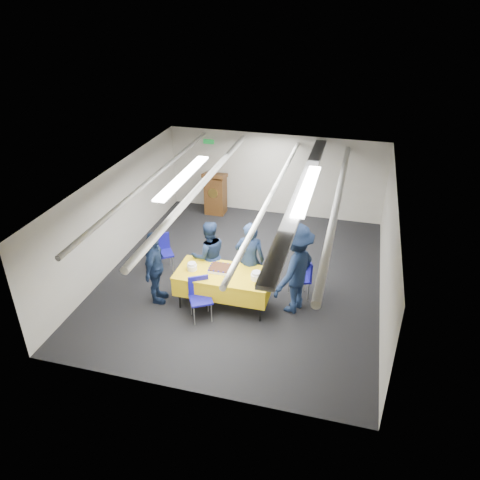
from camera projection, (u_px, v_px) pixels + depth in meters
The scene contains 14 objects.
ground at pixel (243, 277), 10.57m from camera, with size 7.00×7.00×0.00m, color black.
room_shell at pixel (252, 196), 10.02m from camera, with size 6.00×7.00×2.30m.
serving_table at pixel (224, 282), 9.40m from camera, with size 1.91×0.93×0.77m.
sheet_cake at pixel (221, 268), 9.36m from camera, with size 0.47×0.36×0.09m.
plate_stack_left at pixel (192, 267), 9.37m from camera, with size 0.20×0.20×0.16m.
plate_stack_right at pixel (256, 276), 9.07m from camera, with size 0.22×0.22×0.16m.
podium at pixel (216, 193), 13.21m from camera, with size 0.62×0.53×1.25m.
chair_near at pixel (200, 294), 9.08m from camera, with size 0.57×0.57×0.87m.
chair_right at pixel (303, 275), 9.67m from camera, with size 0.55×0.55×0.87m.
chair_left at pixel (162, 249), 10.62m from camera, with size 0.59×0.59×0.87m.
sailor_a at pixel (250, 260), 9.58m from camera, with size 0.62×0.40×1.69m, color black.
sailor_b at pixel (209, 255), 9.87m from camera, with size 0.76×0.59×1.56m, color black.
sailor_c at pixel (155, 268), 9.42m from camera, with size 0.93×0.39×1.59m, color black.
sailor_d at pixel (295, 269), 9.09m from camera, with size 1.23×0.71×1.90m, color black.
Camera 1 is at (2.22, -8.57, 5.84)m, focal length 35.00 mm.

